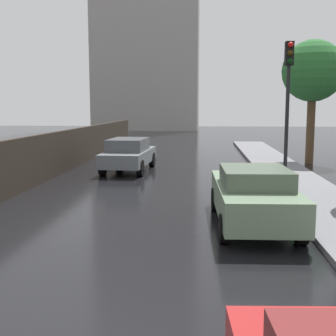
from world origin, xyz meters
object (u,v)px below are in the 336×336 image
at_px(car_green_far_ahead, 253,195).
at_px(traffic_light, 288,89).
at_px(street_tree_mid, 313,72).
at_px(car_grey_near_kerb, 129,154).

xyz_separation_m(car_green_far_ahead, traffic_light, (1.50, 4.30, 2.64)).
xyz_separation_m(traffic_light, street_tree_mid, (2.57, 7.76, 1.09)).
xyz_separation_m(car_grey_near_kerb, street_tree_mid, (8.50, 3.33, 3.71)).
xyz_separation_m(car_grey_near_kerb, traffic_light, (5.93, -4.43, 2.62)).
distance_m(traffic_light, street_tree_mid, 8.25).
height_order(traffic_light, street_tree_mid, street_tree_mid).
bearing_deg(car_grey_near_kerb, traffic_light, 145.99).
height_order(car_green_far_ahead, street_tree_mid, street_tree_mid).
bearing_deg(car_green_far_ahead, street_tree_mid, 69.17).
bearing_deg(car_grey_near_kerb, car_green_far_ahead, 119.64).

